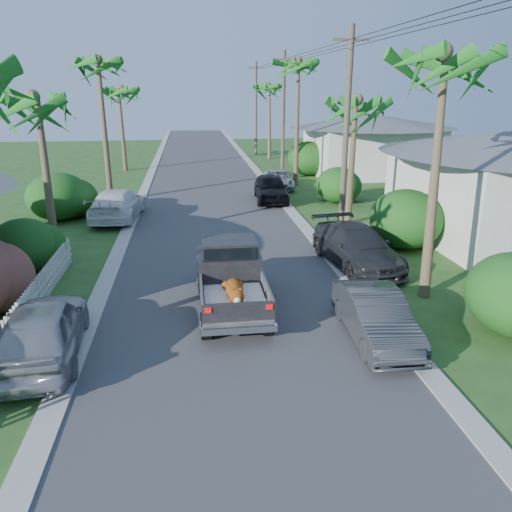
{
  "coord_description": "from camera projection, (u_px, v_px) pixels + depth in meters",
  "views": [
    {
      "loc": [
        -1.18,
        -8.49,
        6.51
      ],
      "look_at": [
        0.8,
        6.52,
        1.4
      ],
      "focal_mm": 35.0,
      "sensor_mm": 36.0,
      "label": 1
    }
  ],
  "objects": [
    {
      "name": "ground",
      "position": [
        259.0,
        423.0,
        10.2
      ],
      "size": [
        120.0,
        120.0,
        0.0
      ],
      "primitive_type": "plane",
      "color": "#2D4C1C",
      "rests_on": "ground"
    },
    {
      "name": "palm_l_c",
      "position": [
        98.0,
        61.0,
        27.6
      ],
      "size": [
        4.4,
        4.4,
        9.2
      ],
      "color": "brown",
      "rests_on": "ground"
    },
    {
      "name": "shrub_l_c",
      "position": [
        23.0,
        246.0,
        18.36
      ],
      "size": [
        2.4,
        2.64,
        2.0
      ],
      "primitive_type": "ellipsoid",
      "color": "#134517",
      "rests_on": "ground"
    },
    {
      "name": "shrub_r_c",
      "position": [
        338.0,
        185.0,
        29.58
      ],
      "size": [
        2.6,
        2.86,
        2.1
      ],
      "primitive_type": "ellipsoid",
      "color": "#134517",
      "rests_on": "ground"
    },
    {
      "name": "palm_l_d",
      "position": [
        119.0,
        89.0,
        39.28
      ],
      "size": [
        4.4,
        4.4,
        7.7
      ],
      "color": "brown",
      "rests_on": "ground"
    },
    {
      "name": "road",
      "position": [
        209.0,
        189.0,
        33.68
      ],
      "size": [
        8.0,
        100.0,
        0.02
      ],
      "primitive_type": "cube",
      "color": "#38383A",
      "rests_on": "ground"
    },
    {
      "name": "palm_r_b",
      "position": [
        356.0,
        101.0,
        23.21
      ],
      "size": [
        4.4,
        4.4,
        7.2
      ],
      "color": "brown",
      "rests_on": "ground"
    },
    {
      "name": "parked_car_lf",
      "position": [
        117.0,
        204.0,
        25.84
      ],
      "size": [
        2.69,
        5.6,
        1.57
      ],
      "primitive_type": "imported",
      "rotation": [
        0.0,
        0.0,
        3.05
      ],
      "color": "white",
      "rests_on": "ground"
    },
    {
      "name": "shrub_r_d",
      "position": [
        308.0,
        158.0,
        38.96
      ],
      "size": [
        3.2,
        3.52,
        2.6
      ],
      "primitive_type": "ellipsoid",
      "color": "#134517",
      "rests_on": "ground"
    },
    {
      "name": "curb_right",
      "position": [
        271.0,
        188.0,
        34.21
      ],
      "size": [
        0.6,
        100.0,
        0.06
      ],
      "primitive_type": "cube",
      "color": "#A5A39E",
      "rests_on": "ground"
    },
    {
      "name": "pickup_truck",
      "position": [
        230.0,
        274.0,
        15.53
      ],
      "size": [
        1.98,
        5.12,
        2.06
      ],
      "color": "black",
      "rests_on": "ground"
    },
    {
      "name": "parked_car_rm",
      "position": [
        357.0,
        247.0,
        19.01
      ],
      "size": [
        2.75,
        5.41,
        1.5
      ],
      "primitive_type": "imported",
      "rotation": [
        0.0,
        0.0,
        0.13
      ],
      "color": "#282A2D",
      "rests_on": "ground"
    },
    {
      "name": "palm_r_c",
      "position": [
        299.0,
        62.0,
        32.8
      ],
      "size": [
        4.4,
        4.4,
        9.4
      ],
      "color": "brown",
      "rests_on": "ground"
    },
    {
      "name": "palm_l_b",
      "position": [
        36.0,
        98.0,
        18.67
      ],
      "size": [
        4.4,
        4.4,
        7.4
      ],
      "color": "brown",
      "rests_on": "ground"
    },
    {
      "name": "shrub_r_b",
      "position": [
        406.0,
        219.0,
        21.1
      ],
      "size": [
        3.0,
        3.3,
        2.5
      ],
      "primitive_type": "ellipsoid",
      "color": "#134517",
      "rests_on": "ground"
    },
    {
      "name": "parked_car_rf",
      "position": [
        271.0,
        188.0,
        30.03
      ],
      "size": [
        2.16,
        4.75,
        1.58
      ],
      "primitive_type": "imported",
      "rotation": [
        0.0,
        0.0,
        -0.06
      ],
      "color": "black",
      "rests_on": "ground"
    },
    {
      "name": "parked_car_rn",
      "position": [
        375.0,
        317.0,
        13.4
      ],
      "size": [
        1.51,
        4.11,
        1.34
      ],
      "primitive_type": "imported",
      "rotation": [
        0.0,
        0.0,
        -0.02
      ],
      "color": "#303335",
      "rests_on": "ground"
    },
    {
      "name": "picket_fence",
      "position": [
        29.0,
        306.0,
        14.46
      ],
      "size": [
        0.1,
        11.0,
        1.0
      ],
      "primitive_type": "cube",
      "color": "white",
      "rests_on": "ground"
    },
    {
      "name": "utility_pole_d",
      "position": [
        256.0,
        108.0,
        49.82
      ],
      "size": [
        1.6,
        0.26,
        9.0
      ],
      "color": "brown",
      "rests_on": "ground"
    },
    {
      "name": "parked_car_rd",
      "position": [
        278.0,
        180.0,
        33.89
      ],
      "size": [
        2.53,
        4.54,
        1.2
      ],
      "primitive_type": "imported",
      "rotation": [
        0.0,
        0.0,
        -0.13
      ],
      "color": "silver",
      "rests_on": "ground"
    },
    {
      "name": "palm_r_a",
      "position": [
        449.0,
        54.0,
        14.25
      ],
      "size": [
        4.4,
        4.4,
        8.7
      ],
      "color": "brown",
      "rests_on": "ground"
    },
    {
      "name": "palm_r_d",
      "position": [
        270.0,
        86.0,
        46.43
      ],
      "size": [
        4.4,
        4.4,
        8.0
      ],
      "color": "brown",
      "rests_on": "ground"
    },
    {
      "name": "parked_car_ln",
      "position": [
        43.0,
        330.0,
        12.45
      ],
      "size": [
        2.22,
        4.71,
        1.56
      ],
      "primitive_type": "imported",
      "rotation": [
        0.0,
        0.0,
        3.23
      ],
      "color": "#A1A2A7",
      "rests_on": "ground"
    },
    {
      "name": "utility_pole_c",
      "position": [
        283.0,
        116.0,
        35.73
      ],
      "size": [
        1.6,
        0.26,
        9.0
      ],
      "color": "brown",
      "rests_on": "ground"
    },
    {
      "name": "shrub_l_d",
      "position": [
        58.0,
        196.0,
        25.74
      ],
      "size": [
        3.2,
        3.52,
        2.4
      ],
      "primitive_type": "ellipsoid",
      "color": "#134517",
      "rests_on": "ground"
    },
    {
      "name": "curb_left",
      "position": [
        144.0,
        191.0,
        33.14
      ],
      "size": [
        0.6,
        100.0,
        0.06
      ],
      "primitive_type": "cube",
      "color": "#A5A39E",
      "rests_on": "ground"
    },
    {
      "name": "utility_pole_b",
      "position": [
        346.0,
        134.0,
        21.64
      ],
      "size": [
        1.6,
        0.26,
        9.0
      ],
      "color": "brown",
      "rests_on": "ground"
    },
    {
      "name": "house_right_far",
      "position": [
        370.0,
        147.0,
        39.32
      ],
      "size": [
        9.0,
        8.0,
        4.6
      ],
      "color": "silver",
      "rests_on": "ground"
    },
    {
      "name": "house_right_near",
      "position": [
        509.0,
        189.0,
        22.38
      ],
      "size": [
        8.0,
        9.0,
        4.8
      ],
      "color": "silver",
      "rests_on": "ground"
    }
  ]
}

